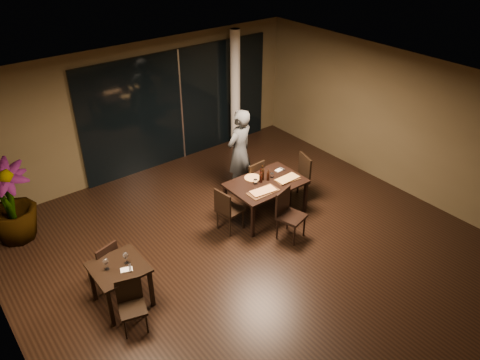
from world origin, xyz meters
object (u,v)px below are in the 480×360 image
(potted_plant, at_px, (9,203))
(chair_side_near, at_px, (131,302))
(main_table, at_px, (266,185))
(chair_side_far, at_px, (105,263))
(chair_main_right, at_px, (299,176))
(bottle_c, at_px, (262,173))
(chair_main_left, at_px, (227,209))
(chair_main_far, at_px, (253,178))
(chair_main_near, at_px, (288,212))
(bottle_b, at_px, (268,175))
(diner, at_px, (240,152))
(side_table, at_px, (119,273))
(bottle_a, at_px, (261,176))

(potted_plant, bearing_deg, chair_side_near, -76.82)
(main_table, relative_size, chair_side_far, 1.70)
(chair_main_right, relative_size, bottle_c, 3.16)
(potted_plant, bearing_deg, chair_main_left, -34.54)
(chair_main_far, relative_size, chair_main_near, 0.94)
(chair_main_near, distance_m, bottle_c, 1.01)
(chair_main_left, height_order, chair_main_right, chair_main_right)
(bottle_c, bearing_deg, bottle_b, -46.42)
(chair_main_near, distance_m, chair_side_near, 3.33)
(chair_main_left, bearing_deg, diner, -54.59)
(chair_main_far, bearing_deg, potted_plant, -25.56)
(side_table, height_order, chair_main_far, chair_main_far)
(bottle_a, bearing_deg, main_table, -41.14)
(potted_plant, bearing_deg, chair_main_near, -36.93)
(diner, relative_size, bottle_a, 6.37)
(chair_main_near, height_order, diner, diner)
(chair_side_near, bearing_deg, diner, 45.80)
(chair_main_near, bearing_deg, bottle_b, 58.80)
(main_table, height_order, chair_main_left, chair_main_left)
(chair_main_far, xyz_separation_m, chair_main_right, (0.79, -0.57, 0.05))
(chair_main_right, bearing_deg, bottle_c, -81.74)
(potted_plant, xyz_separation_m, bottle_b, (4.33, -2.23, 0.08))
(chair_main_left, height_order, bottle_a, bottle_a)
(main_table, distance_m, bottle_c, 0.27)
(chair_main_near, relative_size, chair_main_left, 1.06)
(chair_main_far, relative_size, chair_main_left, 1.00)
(chair_main_far, xyz_separation_m, chair_side_near, (-3.61, -1.60, -0.05))
(chair_main_right, xyz_separation_m, diner, (-0.82, 1.00, 0.40))
(chair_side_far, bearing_deg, bottle_a, 165.25)
(main_table, height_order, chair_main_near, chair_main_near)
(chair_main_near, distance_m, bottle_b, 0.94)
(chair_main_right, relative_size, bottle_b, 3.99)
(chair_main_left, relative_size, bottle_a, 3.06)
(chair_main_right, bearing_deg, chair_main_left, -74.60)
(chair_main_right, height_order, chair_side_near, chair_main_right)
(diner, bearing_deg, chair_side_far, 2.25)
(diner, bearing_deg, chair_main_far, 79.40)
(chair_main_left, distance_m, chair_side_far, 2.47)
(side_table, distance_m, chair_side_far, 0.53)
(main_table, distance_m, chair_main_left, 0.97)
(diner, distance_m, potted_plant, 4.54)
(chair_side_far, height_order, diner, diner)
(main_table, distance_m, diner, 1.06)
(chair_main_far, distance_m, bottle_a, 0.67)
(side_table, relative_size, chair_main_right, 0.79)
(side_table, height_order, chair_main_left, chair_main_left)
(potted_plant, relative_size, bottle_c, 5.00)
(bottle_b, bearing_deg, bottle_c, 133.58)
(side_table, relative_size, chair_main_near, 0.81)
(bottle_a, distance_m, bottle_b, 0.17)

